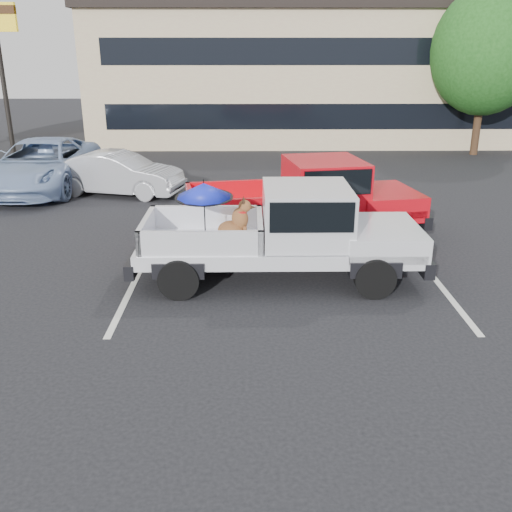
# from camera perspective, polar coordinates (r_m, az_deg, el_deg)

# --- Properties ---
(ground) EXTENTS (90.00, 90.00, 0.00)m
(ground) POSITION_cam_1_polar(r_m,az_deg,el_deg) (9.65, 3.67, -6.79)
(ground) COLOR black
(ground) RESTS_ON ground
(stripe_left) EXTENTS (0.12, 5.00, 0.01)m
(stripe_left) POSITION_cam_1_polar(r_m,az_deg,el_deg) (11.67, -11.93, -2.27)
(stripe_left) COLOR silver
(stripe_left) RESTS_ON ground
(stripe_right) EXTENTS (0.12, 5.00, 0.01)m
(stripe_right) POSITION_cam_1_polar(r_m,az_deg,el_deg) (12.03, 17.37, -2.09)
(stripe_right) COLOR silver
(stripe_right) RESTS_ON ground
(motel_building) EXTENTS (20.40, 8.40, 6.30)m
(motel_building) POSITION_cam_1_polar(r_m,az_deg,el_deg) (29.71, 4.80, 17.85)
(motel_building) COLOR tan
(motel_building) RESTS_ON ground
(tree_right) EXTENTS (4.46, 4.46, 6.78)m
(tree_right) POSITION_cam_1_polar(r_m,az_deg,el_deg) (26.43, 22.08, 18.43)
(tree_right) COLOR #332114
(tree_right) RESTS_ON ground
(tree_back) EXTENTS (4.68, 4.68, 7.11)m
(tree_back) POSITION_cam_1_polar(r_m,az_deg,el_deg) (33.26, 11.67, 19.85)
(tree_back) COLOR #332114
(tree_back) RESTS_ON ground
(silver_pickup) EXTENTS (5.69, 2.13, 2.06)m
(silver_pickup) POSITION_cam_1_polar(r_m,az_deg,el_deg) (11.12, 3.78, 2.76)
(silver_pickup) COLOR black
(silver_pickup) RESTS_ON ground
(red_pickup) EXTENTS (6.06, 2.97, 1.91)m
(red_pickup) POSITION_cam_1_polar(r_m,az_deg,el_deg) (13.65, 6.13, 5.95)
(red_pickup) COLOR black
(red_pickup) RESTS_ON ground
(silver_sedan) EXTENTS (4.25, 2.38, 1.33)m
(silver_sedan) POSITION_cam_1_polar(r_m,az_deg,el_deg) (18.45, -13.58, 8.01)
(silver_sedan) COLOR #AAACB2
(silver_sedan) RESTS_ON ground
(blue_suv) EXTENTS (2.72, 5.76, 1.59)m
(blue_suv) POSITION_cam_1_polar(r_m,az_deg,el_deg) (19.86, -20.63, 8.51)
(blue_suv) COLOR #8099C0
(blue_suv) RESTS_ON ground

